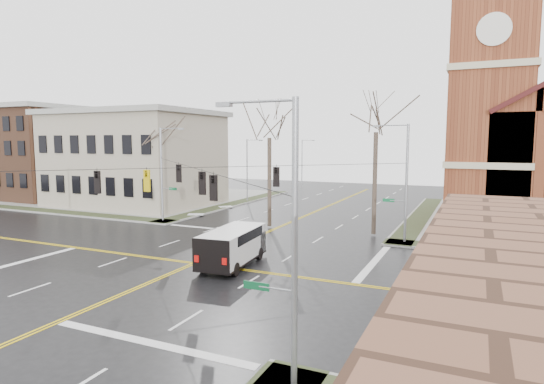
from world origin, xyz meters
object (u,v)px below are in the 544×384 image
at_px(cargo_van, 234,244).
at_px(tree_nw_near, 269,132).
at_px(streetlight_north_b, 303,161).
at_px(parked_car_a, 469,252).
at_px(tree_nw_far, 162,142).
at_px(streetlight_north_a, 248,168).
at_px(tree_ne, 376,125).
at_px(signal_pole_nw, 163,171).
at_px(signal_pole_se, 289,238).
at_px(signal_pole_ne, 404,180).

xyz_separation_m(cargo_van, tree_nw_near, (-3.20, 12.28, 7.32)).
bearing_deg(streetlight_north_b, parked_car_a, -56.36).
distance_m(tree_nw_far, tree_nw_near, 12.83).
xyz_separation_m(streetlight_north_a, parked_car_a, (26.80, -20.28, -3.84)).
xyz_separation_m(cargo_van, tree_ne, (6.21, 12.65, 7.78)).
relative_size(signal_pole_nw, cargo_van, 1.43).
bearing_deg(streetlight_north_a, streetlight_north_b, 90.00).
distance_m(cargo_van, tree_nw_far, 21.80).
bearing_deg(signal_pole_se, cargo_van, 125.70).
xyz_separation_m(signal_pole_ne, signal_pole_nw, (-22.64, 0.00, 0.00)).
bearing_deg(tree_nw_far, streetlight_north_b, 85.26).
bearing_deg(streetlight_north_a, signal_pole_ne, -36.90).
bearing_deg(parked_car_a, signal_pole_se, -174.76).
relative_size(signal_pole_ne, tree_nw_far, 0.84).
relative_size(streetlight_north_a, cargo_van, 1.27).
distance_m(signal_pole_ne, streetlight_north_b, 42.61).
relative_size(parked_car_a, tree_nw_far, 0.35).
bearing_deg(cargo_van, signal_pole_nw, 137.01).
xyz_separation_m(signal_pole_ne, streetlight_north_a, (-21.97, 16.50, -0.48)).
height_order(signal_pole_ne, streetlight_north_b, signal_pole_ne).
relative_size(signal_pole_ne, streetlight_north_b, 1.12).
height_order(streetlight_north_a, cargo_van, streetlight_north_a).
relative_size(streetlight_north_b, tree_nw_far, 0.74).
relative_size(tree_nw_far, tree_nw_near, 0.90).
height_order(signal_pole_ne, signal_pole_se, same).
xyz_separation_m(signal_pole_se, streetlight_north_b, (-21.97, 59.50, -0.48)).
bearing_deg(signal_pole_ne, tree_ne, 143.55).
distance_m(signal_pole_ne, parked_car_a, 7.50).
bearing_deg(signal_pole_se, tree_ne, 96.01).
xyz_separation_m(parked_car_a, tree_ne, (-7.45, 5.72, 8.51)).
bearing_deg(streetlight_north_b, tree_ne, -60.76).
distance_m(signal_pole_ne, tree_ne, 5.32).
bearing_deg(cargo_van, signal_pole_se, -59.50).
xyz_separation_m(tree_nw_near, tree_ne, (9.40, 0.37, 0.46)).
bearing_deg(tree_nw_far, tree_nw_near, -5.04).
relative_size(cargo_van, parked_car_a, 1.69).
bearing_deg(signal_pole_se, tree_nw_near, 116.09).
distance_m(signal_pole_ne, tree_nw_near, 12.70).
height_order(parked_car_a, tree_nw_far, tree_nw_far).
relative_size(signal_pole_se, tree_ne, 0.71).
height_order(parked_car_a, tree_ne, tree_ne).
xyz_separation_m(signal_pole_nw, streetlight_north_b, (0.67, 36.50, -0.48)).
bearing_deg(cargo_van, parked_car_a, 21.71).
bearing_deg(parked_car_a, tree_nw_near, 91.72).
distance_m(streetlight_north_b, tree_nw_near, 36.56).
xyz_separation_m(parked_car_a, tree_nw_near, (-16.85, 5.35, 8.06)).
distance_m(signal_pole_se, parked_car_a, 20.28).
distance_m(streetlight_north_b, tree_nw_far, 34.08).
height_order(tree_nw_far, tree_nw_near, tree_nw_near).
bearing_deg(tree_ne, signal_pole_se, -83.99).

